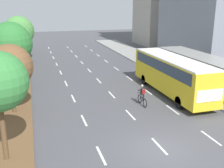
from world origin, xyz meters
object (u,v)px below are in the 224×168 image
(cyclist, at_px, (142,96))
(median_tree_fifth, at_px, (19,31))
(median_tree_second, at_px, (10,67))
(median_tree_third, at_px, (10,44))
(median_tree_farthest, at_px, (20,31))
(bus, at_px, (172,72))
(median_tree_fourth, at_px, (17,37))
(bus_shelter, at_px, (201,67))

(cyclist, height_order, median_tree_fifth, median_tree_fifth)
(median_tree_second, relative_size, median_tree_third, 0.82)
(cyclist, distance_m, median_tree_farthest, 29.68)
(bus, bearing_deg, median_tree_third, 156.94)
(cyclist, bearing_deg, median_tree_second, 173.47)
(median_tree_fifth, height_order, median_tree_farthest, median_tree_fifth)
(cyclist, xyz_separation_m, median_tree_fourth, (-9.75, 14.52, 3.43))
(median_tree_fourth, bearing_deg, cyclist, -56.12)
(bus_shelter, distance_m, cyclist, 8.80)
(cyclist, relative_size, median_tree_farthest, 0.35)
(median_tree_second, distance_m, median_tree_fifth, 20.09)
(median_tree_fourth, distance_m, median_tree_fifth, 6.69)
(median_tree_fifth, bearing_deg, median_tree_third, -91.82)
(bus, distance_m, cyclist, 4.31)
(median_tree_second, height_order, median_tree_third, median_tree_third)
(median_tree_second, bearing_deg, median_tree_fifth, 89.48)
(median_tree_fourth, xyz_separation_m, median_tree_fifth, (0.04, 6.69, 0.03))
(bus_shelter, height_order, median_tree_fourth, median_tree_fourth)
(median_tree_third, bearing_deg, bus, -23.06)
(bus, distance_m, median_tree_farthest, 29.19)
(median_tree_third, height_order, median_tree_farthest, median_tree_third)
(bus_shelter, relative_size, median_tree_third, 1.97)
(cyclist, distance_m, median_tree_second, 10.34)
(median_tree_second, bearing_deg, cyclist, -6.53)
(bus_shelter, height_order, median_tree_fifth, median_tree_fifth)
(bus_shelter, xyz_separation_m, median_tree_fifth, (-17.60, 17.48, 2.38))
(median_tree_third, distance_m, median_tree_fourth, 6.70)
(median_tree_fourth, relative_size, median_tree_farthest, 1.12)
(cyclist, relative_size, median_tree_second, 0.36)
(cyclist, height_order, median_tree_second, median_tree_second)
(bus_shelter, relative_size, median_tree_fifth, 1.98)
(cyclist, relative_size, median_tree_fifth, 0.29)
(bus_shelter, distance_m, median_tree_farthest, 29.95)
(median_tree_third, bearing_deg, bus_shelter, -12.80)
(bus_shelter, distance_m, median_tree_fourth, 20.81)
(bus, relative_size, median_tree_third, 1.81)
(bus_shelter, xyz_separation_m, median_tree_fourth, (-17.64, 10.79, 2.35))
(median_tree_second, relative_size, median_tree_fifth, 0.82)
(median_tree_second, relative_size, median_tree_farthest, 0.98)
(median_tree_third, bearing_deg, median_tree_farthest, 88.78)
(cyclist, xyz_separation_m, median_tree_third, (-10.13, 7.82, 3.55))
(median_tree_fourth, bearing_deg, median_tree_farthest, 89.81)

